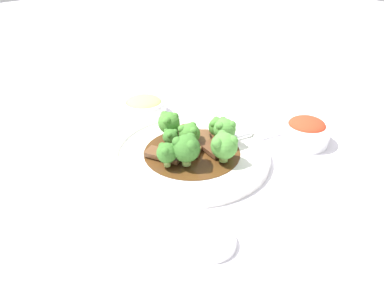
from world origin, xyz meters
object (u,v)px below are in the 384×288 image
(beef_strip_0, at_px, (185,133))
(broccoli_floret_1, at_px, (170,136))
(beef_strip_3, at_px, (164,155))
(broccoli_floret_4, at_px, (167,153))
(main_plate, at_px, (192,154))
(beef_strip_2, at_px, (214,149))
(broccoli_floret_5, at_px, (189,133))
(beef_strip_1, at_px, (186,150))
(broccoli_floret_7, at_px, (168,123))
(serving_spoon, at_px, (233,137))
(broccoli_floret_3, at_px, (218,126))
(broccoli_floret_6, at_px, (225,129))
(broccoli_floret_2, at_px, (186,148))
(side_bowl_kimchi, at_px, (306,131))
(broccoli_floret_0, at_px, (224,145))
(sauce_dish, at_px, (211,241))
(side_bowl_appetizer, at_px, (144,106))

(beef_strip_0, distance_m, broccoli_floret_1, 0.06)
(beef_strip_3, height_order, broccoli_floret_4, broccoli_floret_4)
(main_plate, xyz_separation_m, beef_strip_2, (-0.03, 0.03, 0.01))
(broccoli_floret_4, xyz_separation_m, broccoli_floret_5, (-0.08, -0.03, -0.00))
(beef_strip_1, height_order, broccoli_floret_5, broccoli_floret_5)
(broccoli_floret_7, xyz_separation_m, serving_spoon, (-0.10, 0.10, -0.03))
(main_plate, distance_m, beef_strip_1, 0.02)
(broccoli_floret_3, xyz_separation_m, broccoli_floret_5, (0.07, -0.02, 0.00))
(main_plate, bearing_deg, broccoli_floret_6, 160.25)
(broccoli_floret_2, relative_size, side_bowl_kimchi, 0.62)
(beef_strip_1, xyz_separation_m, broccoli_floret_7, (-0.01, -0.07, 0.03))
(broccoli_floret_1, height_order, side_bowl_kimchi, side_bowl_kimchi)
(broccoli_floret_0, relative_size, broccoli_floret_2, 0.96)
(broccoli_floret_2, distance_m, side_bowl_kimchi, 0.28)
(beef_strip_0, relative_size, broccoli_floret_2, 1.01)
(broccoli_floret_2, distance_m, sauce_dish, 0.20)
(broccoli_floret_7, relative_size, serving_spoon, 0.27)
(broccoli_floret_1, bearing_deg, beef_strip_0, -166.08)
(broccoli_floret_4, distance_m, broccoli_floret_7, 0.11)
(broccoli_floret_0, bearing_deg, side_bowl_appetizer, -94.88)
(broccoli_floret_0, bearing_deg, broccoli_floret_3, -127.78)
(broccoli_floret_7, xyz_separation_m, sauce_dish, (0.14, 0.27, -0.05))
(beef_strip_3, bearing_deg, broccoli_floret_0, 131.76)
(beef_strip_1, bearing_deg, side_bowl_appetizer, -104.40)
(broccoli_floret_2, relative_size, broccoli_floret_3, 1.43)
(beef_strip_0, height_order, serving_spoon, serving_spoon)
(beef_strip_3, bearing_deg, broccoli_floret_2, 108.08)
(beef_strip_2, bearing_deg, broccoli_floret_3, -142.03)
(broccoli_floret_1, height_order, side_bowl_appetizer, broccoli_floret_1)
(beef_strip_3, xyz_separation_m, broccoli_floret_6, (-0.13, 0.04, 0.03))
(beef_strip_0, bearing_deg, broccoli_floret_2, 50.05)
(main_plate, distance_m, broccoli_floret_4, 0.08)
(main_plate, bearing_deg, beef_strip_3, -17.97)
(beef_strip_2, distance_m, serving_spoon, 0.06)
(beef_strip_0, relative_size, broccoli_floret_3, 1.44)
(side_bowl_kimchi, bearing_deg, main_plate, -27.56)
(beef_strip_1, bearing_deg, beef_strip_2, 143.77)
(beef_strip_3, height_order, broccoli_floret_2, broccoli_floret_2)
(beef_strip_3, height_order, broccoli_floret_6, broccoli_floret_6)
(beef_strip_2, distance_m, beef_strip_3, 0.10)
(broccoli_floret_3, height_order, broccoli_floret_6, broccoli_floret_6)
(broccoli_floret_5, bearing_deg, side_bowl_kimchi, 146.75)
(broccoli_floret_4, bearing_deg, broccoli_floret_5, -159.27)
(broccoli_floret_7, bearing_deg, broccoli_floret_5, 105.53)
(broccoli_floret_0, height_order, broccoli_floret_7, broccoli_floret_0)
(main_plate, xyz_separation_m, broccoli_floret_5, (-0.01, -0.02, 0.03))
(broccoli_floret_6, bearing_deg, side_bowl_appetizer, -85.06)
(side_bowl_kimchi, distance_m, sauce_dish, 0.37)
(broccoli_floret_1, distance_m, broccoli_floret_2, 0.08)
(beef_strip_2, height_order, broccoli_floret_1, broccoli_floret_1)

